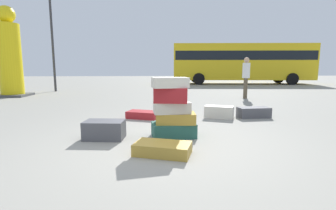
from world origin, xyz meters
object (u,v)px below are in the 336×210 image
suitcase_charcoal_left_side (254,112)px  parked_bus (242,61)px  suitcase_tower (173,111)px  lamp_post (51,16)px  yellow_dummy_statue (10,57)px  suitcase_cream_foreground_near (219,112)px  person_bearded_onlooker (246,74)px  suitcase_maroon_behind_tower (143,115)px  suitcase_tan_foreground_far (163,149)px  suitcase_charcoal_right_side (104,130)px

suitcase_charcoal_left_side → parked_bus: (5.00, 13.84, 1.71)m
suitcase_tower → lamp_post: bearing=119.4°
yellow_dummy_statue → lamp_post: (0.99, 2.38, 2.20)m
suitcase_cream_foreground_near → lamp_post: 11.09m
person_bearded_onlooker → yellow_dummy_statue: size_ratio=0.43×
suitcase_maroon_behind_tower → yellow_dummy_statue: (-5.85, 5.47, 1.63)m
suitcase_tan_foreground_far → yellow_dummy_statue: yellow_dummy_statue is taller
suitcase_cream_foreground_near → lamp_post: lamp_post is taller
suitcase_tower → lamp_post: lamp_post is taller
suitcase_charcoal_left_side → yellow_dummy_statue: (-8.61, 5.60, 1.59)m
suitcase_charcoal_left_side → suitcase_tan_foreground_far: suitcase_charcoal_left_side is taller
person_bearded_onlooker → parked_bus: size_ratio=0.15×
suitcase_tower → lamp_post: size_ratio=0.18×
suitcase_cream_foreground_near → suitcase_maroon_behind_tower: size_ratio=0.93×
suitcase_tower → suitcase_charcoal_right_side: (-1.18, 0.02, -0.31)m
suitcase_maroon_behind_tower → yellow_dummy_statue: bearing=158.6°
suitcase_charcoal_right_side → lamp_post: size_ratio=0.11×
lamp_post → suitcase_charcoal_left_side: bearing=-46.3°
suitcase_tower → parked_bus: parked_bus is taller
suitcase_cream_foreground_near → person_bearded_onlooker: size_ratio=0.41×
suitcase_charcoal_left_side → lamp_post: (-7.62, 7.98, 3.79)m
suitcase_cream_foreground_near → suitcase_tan_foreground_far: size_ratio=0.88×
suitcase_charcoal_left_side → yellow_dummy_statue: 10.39m
person_bearded_onlooker → parked_bus: 10.54m
suitcase_cream_foreground_near → person_bearded_onlooker: 4.64m
suitcase_cream_foreground_near → parked_bus: (5.88, 13.82, 1.69)m
person_bearded_onlooker → yellow_dummy_statue: yellow_dummy_statue is taller
suitcase_charcoal_left_side → suitcase_maroon_behind_tower: suitcase_charcoal_left_side is taller
suitcase_tan_foreground_far → person_bearded_onlooker: 7.59m
person_bearded_onlooker → suitcase_maroon_behind_tower: bearing=-14.1°
suitcase_charcoal_right_side → person_bearded_onlooker: bearing=56.5°
suitcase_cream_foreground_near → suitcase_charcoal_left_side: bearing=22.1°
suitcase_tower → lamp_post: (-5.42, 9.63, 3.45)m
suitcase_tan_foreground_far → suitcase_charcoal_right_side: suitcase_charcoal_right_side is taller
yellow_dummy_statue → suitcase_charcoal_right_side: bearing=-54.1°
suitcase_charcoal_left_side → person_bearded_onlooker: size_ratio=0.47×
suitcase_cream_foreground_near → suitcase_tan_foreground_far: suitcase_cream_foreground_near is taller
person_bearded_onlooker → parked_bus: parked_bus is taller
suitcase_maroon_behind_tower → suitcase_tan_foreground_far: bearing=-61.3°
suitcase_maroon_behind_tower → lamp_post: (-4.86, 7.85, 3.83)m
yellow_dummy_statue → suitcase_tower: bearing=-48.5°
suitcase_charcoal_left_side → suitcase_tan_foreground_far: 3.49m
suitcase_charcoal_left_side → suitcase_cream_foreground_near: bearing=174.9°
suitcase_tower → person_bearded_onlooker: bearing=57.5°
suitcase_maroon_behind_tower → yellow_dummy_statue: size_ratio=0.19×
suitcase_tower → lamp_post: 11.57m
suitcase_charcoal_left_side → suitcase_tan_foreground_far: (-2.43, -2.51, -0.04)m
suitcase_maroon_behind_tower → suitcase_cream_foreground_near: bearing=18.5°
suitcase_charcoal_left_side → yellow_dummy_statue: yellow_dummy_statue is taller
suitcase_cream_foreground_near → person_bearded_onlooker: (2.27, 3.96, 0.85)m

